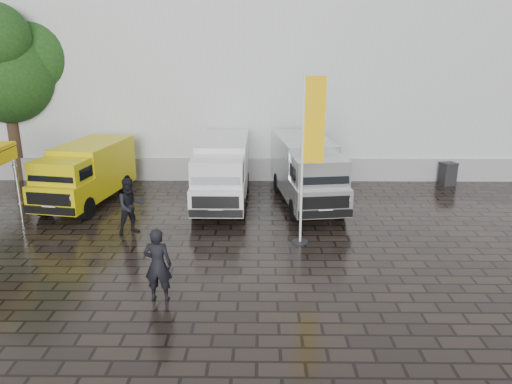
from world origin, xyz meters
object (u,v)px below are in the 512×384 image
van_yellow (85,175)px  person_tent (131,206)px  person_front (158,265)px  wheelie_bin (448,174)px  van_white (222,173)px  flagpole (309,149)px  van_silver (307,173)px

van_yellow → person_tent: 3.84m
person_front → van_yellow: bearing=-56.7°
wheelie_bin → van_white: bearing=-175.7°
van_yellow → person_tent: van_yellow is taller
flagpole → wheelie_bin: (6.64, 6.52, -2.46)m
person_tent → van_white: bearing=16.7°
person_tent → person_front: bearing=-100.2°
van_silver → wheelie_bin: van_silver is taller
flagpole → van_silver: bearing=85.0°
van_silver → flagpole: flagpole is taller
van_yellow → flagpole: bearing=-14.8°
wheelie_bin → person_tent: 13.51m
van_yellow → person_tent: (2.44, -2.96, -0.20)m
van_silver → person_tent: size_ratio=3.03×
van_silver → wheelie_bin: 6.89m
person_front → flagpole: bearing=-133.4°
van_silver → person_front: 8.52m
flagpole → person_tent: 5.97m
van_white → person_front: van_white is taller
flagpole → wheelie_bin: size_ratio=5.37×
van_white → van_silver: (3.20, 0.00, 0.02)m
van_white → wheelie_bin: van_white is taller
flagpole → person_front: (-3.82, -3.58, -2.03)m
wheelie_bin → person_tent: bearing=-166.1°
van_silver → van_yellow: bearing=173.3°
flagpole → person_front: size_ratio=2.87×
van_yellow → van_white: size_ratio=0.89×
wheelie_bin → person_front: bearing=-147.4°
van_white → person_tent: bearing=-130.7°
van_white → flagpole: bearing=-53.0°
wheelie_bin → person_tent: person_tent is taller
flagpole → person_tent: (-5.57, 0.75, -2.03)m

